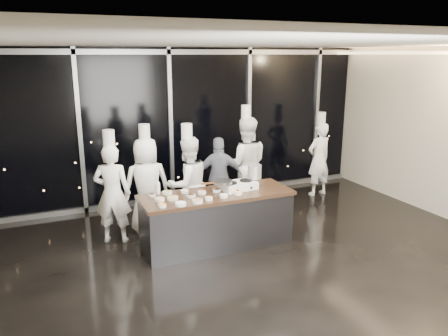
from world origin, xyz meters
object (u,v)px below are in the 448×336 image
object	(u,v)px
chef_right	(245,164)
chef_center	(188,184)
frying_pan	(222,182)
stove	(238,185)
chef_left	(147,184)
chef_far_left	(112,193)
demo_counter	(217,219)
chef_side	(319,158)
guest	(219,177)
stock_pot	(255,172)

from	to	relation	value
chef_right	chef_center	bearing A→B (deg)	39.49
frying_pan	chef_center	distance (m)	0.87
stove	chef_left	size ratio (longest dim) A/B	0.32
chef_far_left	demo_counter	bearing A→B (deg)	174.81
chef_left	chef_center	bearing A→B (deg)	157.34
chef_side	demo_counter	bearing A→B (deg)	20.01
chef_far_left	chef_left	size ratio (longest dim) A/B	0.99
chef_right	stove	bearing A→B (deg)	77.51
chef_far_left	guest	distance (m)	2.15
chef_left	guest	distance (m)	1.48
chef_right	guest	bearing A→B (deg)	25.08
frying_pan	chef_side	distance (m)	3.38
guest	chef_far_left	bearing A→B (deg)	28.27
demo_counter	guest	size ratio (longest dim) A/B	1.59
stock_pot	chef_right	xyz separation A→B (m)	(0.45, 1.26, -0.20)
demo_counter	chef_right	bearing A→B (deg)	49.16
frying_pan	demo_counter	bearing A→B (deg)	-172.04
stove	frying_pan	xyz separation A→B (m)	(-0.30, -0.02, 0.10)
demo_counter	chef_side	bearing A→B (deg)	27.30
chef_center	demo_counter	bearing A→B (deg)	92.90
stock_pot	chef_right	world-z (taller)	chef_right
chef_center	stock_pot	bearing A→B (deg)	130.99
chef_left	chef_center	xyz separation A→B (m)	(0.67, -0.27, 0.00)
stove	chef_far_left	xyz separation A→B (m)	(-1.92, 0.78, -0.11)
stove	chef_side	size ratio (longest dim) A/B	0.33
chef_far_left	chef_left	world-z (taller)	chef_left
frying_pan	stock_pot	size ratio (longest dim) A/B	2.36
guest	chef_left	bearing A→B (deg)	24.15
chef_far_left	chef_side	xyz separation A→B (m)	(4.61, 0.76, -0.02)
chef_center	chef_side	world-z (taller)	chef_center
chef_center	chef_right	size ratio (longest dim) A/B	0.91
demo_counter	stock_pot	bearing A→B (deg)	7.60
stove	guest	bearing A→B (deg)	74.37
demo_counter	chef_far_left	xyz separation A→B (m)	(-1.51, 0.84, 0.40)
chef_center	guest	size ratio (longest dim) A/B	1.24
stock_pot	chef_left	distance (m)	1.90
frying_pan	chef_far_left	size ratio (longest dim) A/B	0.29
frying_pan	chef_right	size ratio (longest dim) A/B	0.26
chef_right	frying_pan	bearing A→B (deg)	69.30
guest	chef_side	bearing A→B (deg)	-156.61
chef_left	frying_pan	bearing A→B (deg)	132.84
chef_center	guest	distance (m)	0.93
guest	chef_right	distance (m)	0.62
chef_side	guest	bearing A→B (deg)	-0.11
frying_pan	chef_right	xyz separation A→B (m)	(1.06, 1.33, -0.11)
chef_left	chef_side	size ratio (longest dim) A/B	1.03
guest	chef_side	distance (m)	2.53
stock_pot	chef_left	xyz separation A→B (m)	(-1.60, 0.98, -0.30)
chef_left	demo_counter	bearing A→B (deg)	128.55
chef_left	chef_side	distance (m)	4.01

